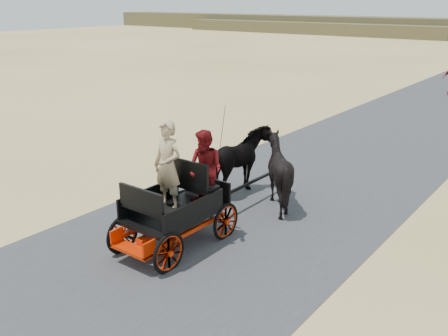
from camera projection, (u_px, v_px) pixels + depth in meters
The scene contains 8 objects.
ground at pixel (240, 219), 11.26m from camera, with size 140.00×140.00×0.00m, color tan.
road at pixel (240, 219), 11.25m from camera, with size 6.00×140.00×0.01m, color #38383A.
ridge_near at pixel (306, 28), 71.88m from camera, with size 40.00×4.00×1.60m, color brown.
carriage at pixel (176, 228), 10.01m from camera, with size 1.30×2.40×0.72m, color black, non-canonical shape.
horse_left at pixel (241, 163), 12.42m from camera, with size 0.91×2.01×1.70m, color black.
horse_right at pixel (278, 172), 11.79m from camera, with size 1.37×1.54×1.70m, color black.
driver_man at pixel (168, 166), 9.76m from camera, with size 0.66×0.43×1.80m, color tan.
passenger_woman at pixel (205, 169), 9.92m from camera, with size 0.77×0.60×1.58m, color #660C0F.
Camera 1 is at (5.98, -8.38, 4.71)m, focal length 40.00 mm.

